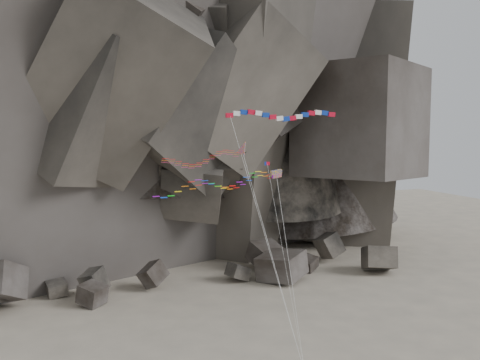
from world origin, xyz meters
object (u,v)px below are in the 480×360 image
object	(u,v)px
delta_kite	(199,159)
parafoil_kite	(214,184)
banner_kite	(282,116)
pennant_kite	(274,202)

from	to	relation	value
delta_kite	parafoil_kite	world-z (taller)	delta_kite
delta_kite	parafoil_kite	xyz separation A→B (m)	(0.24, -4.02, -2.18)
parafoil_kite	delta_kite	bearing A→B (deg)	80.38
banner_kite	parafoil_kite	distance (m)	12.85
pennant_kite	parafoil_kite	bearing A→B (deg)	-143.41
parafoil_kite	pennant_kite	xyz separation A→B (m)	(7.79, 3.31, -2.58)
delta_kite	pennant_kite	world-z (taller)	delta_kite
delta_kite	banner_kite	xyz separation A→B (m)	(9.88, 1.33, 4.43)
parafoil_kite	pennant_kite	size ratio (longest dim) A/B	0.98
delta_kite	parafoil_kite	distance (m)	4.58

